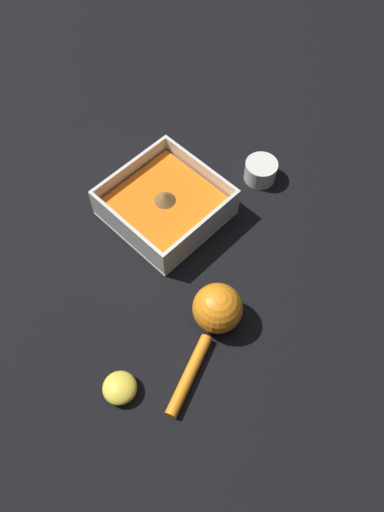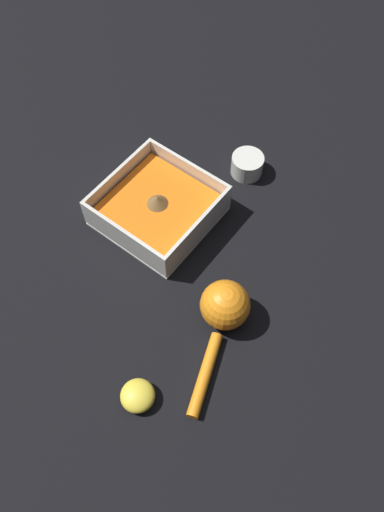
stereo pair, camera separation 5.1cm
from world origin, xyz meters
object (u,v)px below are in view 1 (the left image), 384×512
(lemon_squeezer, at_px, (215,314))
(spice_bowl, at_px, (261,171))
(square_dish, at_px, (166,206))
(lemon_half, at_px, (120,388))

(lemon_squeezer, bearing_deg, spice_bowl, 7.26)
(square_dish, relative_size, lemon_half, 3.60)
(lemon_squeezer, distance_m, lemon_half, 0.18)
(square_dish, height_order, lemon_half, square_dish)
(lemon_half, bearing_deg, spice_bowl, 14.41)
(square_dish, distance_m, lemon_squeezer, 0.23)
(spice_bowl, height_order, lemon_half, spice_bowl)
(lemon_squeezer, bearing_deg, square_dish, 45.70)
(square_dish, relative_size, spice_bowl, 3.06)
(spice_bowl, bearing_deg, lemon_half, -165.59)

